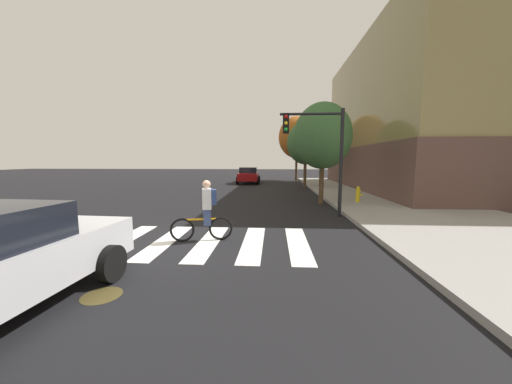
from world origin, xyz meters
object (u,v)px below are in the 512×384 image
at_px(manhole_cover, 102,295).
at_px(traffic_light_near, 320,144).
at_px(street_tree_mid, 306,143).
at_px(sedan_mid, 249,175).
at_px(fire_hydrant, 358,194).
at_px(street_tree_near, 323,136).
at_px(street_tree_far, 297,137).
at_px(cyclist, 206,211).

height_order(manhole_cover, traffic_light_near, traffic_light_near).
bearing_deg(street_tree_mid, sedan_mid, 142.64).
relative_size(manhole_cover, sedan_mid, 0.14).
bearing_deg(manhole_cover, fire_hydrant, 54.05).
distance_m(sedan_mid, street_tree_near, 13.52).
bearing_deg(street_tree_far, cyclist, -100.75).
bearing_deg(fire_hydrant, traffic_light_near, -129.45).
distance_m(traffic_light_near, street_tree_mid, 11.70).
xyz_separation_m(street_tree_near, street_tree_far, (0.03, 16.02, 1.24)).
height_order(cyclist, street_tree_near, street_tree_near).
bearing_deg(manhole_cover, traffic_light_near, 55.67).
distance_m(manhole_cover, fire_hydrant, 12.02).
relative_size(fire_hydrant, street_tree_near, 0.15).
xyz_separation_m(fire_hydrant, street_tree_far, (-1.77, 16.17, 4.13)).
relative_size(sedan_mid, street_tree_near, 0.89).
xyz_separation_m(fire_hydrant, street_tree_mid, (-1.66, 8.71, 3.06)).
bearing_deg(sedan_mid, manhole_cover, -91.09).
relative_size(traffic_light_near, street_tree_mid, 0.79).
relative_size(traffic_light_near, street_tree_far, 0.61).
distance_m(street_tree_mid, street_tree_far, 7.53).
bearing_deg(street_tree_far, street_tree_near, -90.11).
height_order(traffic_light_near, fire_hydrant, traffic_light_near).
relative_size(sedan_mid, cyclist, 2.67).
bearing_deg(street_tree_mid, street_tree_far, 90.80).
bearing_deg(manhole_cover, street_tree_near, 61.97).
xyz_separation_m(cyclist, street_tree_mid, (4.41, 15.24, 2.75)).
bearing_deg(cyclist, traffic_light_near, 44.46).
bearing_deg(cyclist, manhole_cover, -106.97).
height_order(traffic_light_near, street_tree_mid, street_tree_mid).
bearing_deg(cyclist, fire_hydrant, 47.06).
distance_m(street_tree_near, street_tree_far, 16.07).
xyz_separation_m(manhole_cover, street_tree_near, (5.25, 9.86, 3.42)).
height_order(street_tree_near, street_tree_mid, street_tree_mid).
bearing_deg(cyclist, street_tree_near, 57.35).
xyz_separation_m(cyclist, street_tree_near, (4.28, 6.67, 2.58)).
distance_m(fire_hydrant, street_tree_near, 3.41).
relative_size(fire_hydrant, street_tree_mid, 0.15).
xyz_separation_m(street_tree_mid, street_tree_far, (-0.10, 7.45, 1.07)).
height_order(manhole_cover, cyclist, cyclist).
relative_size(sedan_mid, street_tree_far, 0.66).
height_order(fire_hydrant, street_tree_mid, street_tree_mid).
bearing_deg(traffic_light_near, sedan_mid, 105.22).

